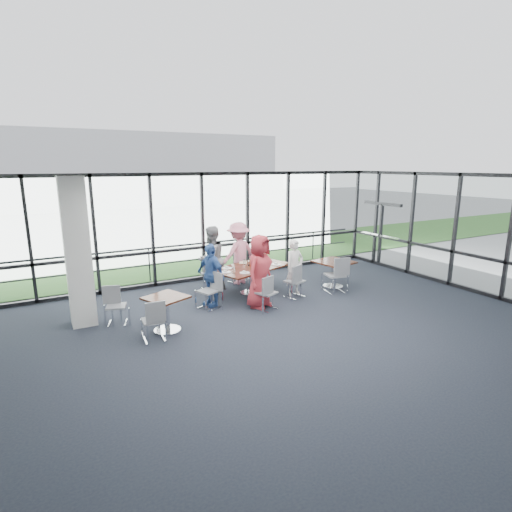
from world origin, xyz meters
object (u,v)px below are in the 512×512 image
chair_main_nr (295,281)px  chair_spare_la (153,320)px  diner_near_left (260,271)px  diner_far_right (239,253)px  diner_near_right (295,267)px  chair_main_fr (238,266)px  diner_end (211,275)px  side_table_right (334,265)px  chair_main_nl (266,293)px  chair_spare_r (335,275)px  chair_main_fl (211,273)px  chair_spare_lb (116,306)px  main_table (251,271)px  side_table_left (166,303)px  diner_far_left (211,259)px  structural_column (78,253)px  chair_main_end (209,291)px

chair_main_nr → chair_spare_la: size_ratio=1.06×
chair_main_nr → diner_near_left: bearing=169.0°
diner_near_left → diner_far_right: size_ratio=0.99×
diner_near_left → diner_near_right: (1.27, 0.37, -0.15)m
diner_near_right → chair_main_fr: diner_near_right is taller
diner_near_right → diner_end: (-2.27, 0.29, 0.03)m
diner_near_left → side_table_right: bearing=-20.9°
chair_main_nl → chair_spare_r: bearing=-14.2°
diner_end → chair_spare_r: bearing=60.1°
chair_main_fl → chair_spare_lb: (-2.77, -1.32, -0.05)m
chair_main_nl → chair_spare_la: 2.85m
diner_end → chair_main_fr: bearing=116.9°
main_table → chair_main_fr: size_ratio=2.49×
side_table_left → diner_far_left: 2.83m
structural_column → diner_far_left: bearing=14.0°
side_table_right → diner_far_right: diner_far_right is taller
diner_far_right → chair_spare_la: bearing=25.6°
chair_main_end → chair_main_nl: bearing=36.6°
diner_near_left → diner_far_left: (-0.52, 1.76, -0.00)m
structural_column → side_table_right: size_ratio=3.02×
side_table_left → chair_main_fl: size_ratio=1.08×
diner_far_right → chair_main_fl: diner_far_right is taller
diner_far_left → chair_main_nl: (0.57, -2.02, -0.48)m
diner_far_left → diner_end: (-0.48, -1.09, -0.12)m
side_table_left → diner_near_left: (2.41, 0.33, 0.29)m
chair_spare_la → main_table: bearing=33.0°
chair_main_fl → side_table_right: bearing=144.1°
diner_end → chair_spare_lb: diner_end is taller
chair_main_fl → structural_column: bearing=4.9°
side_table_left → chair_main_nr: (3.56, 0.51, -0.17)m
diner_near_left → diner_far_right: 2.07m
chair_main_nr → chair_main_fr: 2.11m
chair_main_fr → chair_spare_r: 2.87m
diner_far_left → diner_far_right: diner_far_right is taller
structural_column → chair_spare_r: 6.41m
chair_main_nl → chair_main_fl: (-0.54, 2.14, 0.03)m
diner_far_right → chair_spare_r: size_ratio=1.86×
side_table_left → diner_far_right: size_ratio=0.55×
diner_far_right → chair_spare_r: 2.81m
chair_main_nl → chair_main_fr: (0.43, 2.43, 0.05)m
chair_main_nl → chair_spare_la: size_ratio=1.02×
chair_main_nl → chair_spare_r: (2.31, 0.27, 0.06)m
diner_far_left → diner_end: diner_far_left is taller
chair_main_fr → main_table: bearing=51.6°
side_table_left → diner_end: (1.41, 1.00, 0.17)m
chair_main_fl → chair_spare_lb: bearing=14.6°
diner_end → chair_main_fr: 2.13m
structural_column → chair_main_nl: structural_column is taller
structural_column → chair_main_end: structural_column is taller
chair_spare_lb → chair_main_nr: bearing=-167.2°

